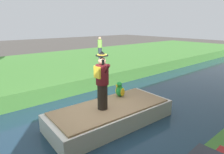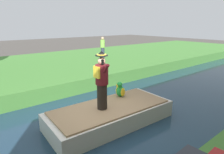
{
  "view_description": "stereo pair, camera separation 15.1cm",
  "coord_description": "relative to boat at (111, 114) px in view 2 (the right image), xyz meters",
  "views": [
    {
      "loc": [
        4.58,
        -3.41,
        3.35
      ],
      "look_at": [
        -0.23,
        0.66,
        1.61
      ],
      "focal_mm": 31.22,
      "sensor_mm": 36.0,
      "label": 1
    },
    {
      "loc": [
        4.68,
        -3.29,
        3.35
      ],
      "look_at": [
        -0.23,
        0.66,
        1.61
      ],
      "focal_mm": 31.22,
      "sensor_mm": 36.0,
      "label": 2
    }
  ],
  "objects": [
    {
      "name": "person_bystander",
      "position": [
        -7.39,
        5.08,
        1.19
      ],
      "size": [
        0.34,
        0.34,
        1.6
      ],
      "color": "#33384C",
      "rests_on": "grass_bank_near"
    },
    {
      "name": "boat",
      "position": [
        0.0,
        0.0,
        0.0
      ],
      "size": [
        1.97,
        4.27,
        0.61
      ],
      "color": "silver",
      "rests_on": "canal_water"
    },
    {
      "name": "grass_bank_near",
      "position": [
        -8.06,
        -0.42,
        -0.01
      ],
      "size": [
        10.02,
        48.0,
        0.78
      ],
      "primitive_type": "cube",
      "color": "#478438",
      "rests_on": "ground"
    },
    {
      "name": "person_pirate",
      "position": [
        -0.0,
        -0.35,
        1.23
      ],
      "size": [
        0.61,
        0.42,
        1.85
      ],
      "rotation": [
        0.0,
        0.0,
        -0.04
      ],
      "color": "black",
      "rests_on": "boat"
    },
    {
      "name": "canal_water",
      "position": [
        0.0,
        -0.42,
        -0.35
      ],
      "size": [
        6.09,
        48.0,
        0.1
      ],
      "primitive_type": "cube",
      "color": "#1E384C",
      "rests_on": "ground"
    },
    {
      "name": "ground_plane",
      "position": [
        0.0,
        -0.42,
        -0.4
      ],
      "size": [
        80.0,
        80.0,
        0.0
      ],
      "primitive_type": "plane",
      "color": "#4C4742"
    },
    {
      "name": "parrot_plush",
      "position": [
        -0.46,
        0.82,
        0.55
      ],
      "size": [
        0.36,
        0.34,
        0.57
      ],
      "color": "green",
      "rests_on": "boat"
    }
  ]
}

